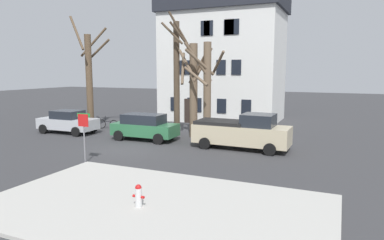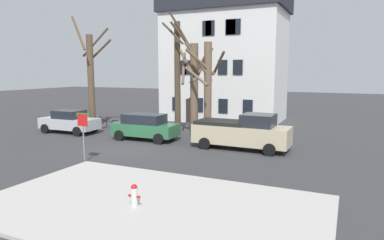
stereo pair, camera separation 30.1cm
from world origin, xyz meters
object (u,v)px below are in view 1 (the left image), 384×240
Objects in this scene: tree_bare_near at (89,77)px; car_green_wagon at (145,127)px; tree_bare_mid at (177,75)px; fire_hydrant at (139,195)px; car_silver_sedan at (68,122)px; tree_bare_end at (207,88)px; street_sign_pole at (84,128)px; building_main at (223,58)px; tree_bare_far at (194,86)px; bicycle_leaning at (108,124)px; pickup_truck_beige at (242,132)px.

tree_bare_near is 7.37m from car_green_wagon.
tree_bare_mid is 13.84m from fire_hydrant.
car_silver_sedan is at bearing 141.06° from fire_hydrant.
street_sign_pole is (-3.13, -8.37, -1.61)m from tree_bare_end.
building_main reaches higher than tree_bare_far.
car_silver_sedan is at bearing -167.68° from tree_bare_end.
fire_hydrant is at bearing -78.48° from building_main.
tree_bare_far is at bearing 14.06° from car_silver_sedan.
street_sign_pole is (6.69, -8.50, -2.27)m from tree_bare_near.
car_silver_sedan is (-7.64, -2.49, -3.40)m from tree_bare_mid.
street_sign_pole is at bearing -93.74° from building_main.
tree_bare_end is 4.82m from car_green_wagon.
bicycle_leaning is (-7.55, 0.47, -3.14)m from tree_bare_far.
car_silver_sedan reaches higher than fire_hydrant.
street_sign_pole is 1.44× the size of bicycle_leaning.
tree_bare_near is 3.90m from bicycle_leaning.
street_sign_pole is at bearing -41.98° from car_silver_sedan.
street_sign_pole is at bearing -51.78° from tree_bare_near.
tree_bare_end is at bearing -77.69° from building_main.
tree_bare_far reaches higher than fire_hydrant.
tree_bare_far is (0.99, -9.04, -2.16)m from building_main.
tree_bare_end is 1.14× the size of pickup_truck_beige.
car_green_wagon is 5.71× the size of fire_hydrant.
building_main reaches higher than car_silver_sedan.
car_green_wagon is 1.73× the size of street_sign_pole.
building_main is 1.75× the size of tree_bare_end.
tree_bare_end is (1.00, -0.07, -0.14)m from tree_bare_far.
tree_bare_far reaches higher than car_silver_sedan.
tree_bare_mid reaches higher than street_sign_pole.
fire_hydrant is at bearing -93.78° from pickup_truck_beige.
bicycle_leaning is (-11.56, 2.65, -0.65)m from pickup_truck_beige.
tree_bare_near is (-7.83, -8.98, -1.63)m from building_main.
tree_bare_far is 1.14× the size of pickup_truck_beige.
tree_bare_far is 1.45× the size of car_silver_sedan.
tree_bare_end is at bearing 12.32° from car_silver_sedan.
bicycle_leaning is at bearing -127.43° from building_main.
car_green_wagon is 0.77× the size of pickup_truck_beige.
pickup_truck_beige is (13.02, 0.08, 0.18)m from car_silver_sedan.
bicycle_leaning is at bearing 167.10° from pickup_truck_beige.
building_main is 4.47× the size of street_sign_pole.
street_sign_pole is at bearing -58.69° from bicycle_leaning.
tree_bare_near reaches higher than pickup_truck_beige.
fire_hydrant is (3.35, -12.24, -2.99)m from tree_bare_far.
bicycle_leaning is (1.45, 2.72, -0.47)m from car_silver_sedan.
tree_bare_near is 13.38m from pickup_truck_beige.
street_sign_pole is at bearing -134.48° from pickup_truck_beige.
fire_hydrant is at bearing -69.29° from tree_bare_mid.
tree_bare_mid is 6.72m from pickup_truck_beige.
tree_bare_mid reaches higher than pickup_truck_beige.
fire_hydrant is (12.17, -12.29, -3.52)m from tree_bare_near.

